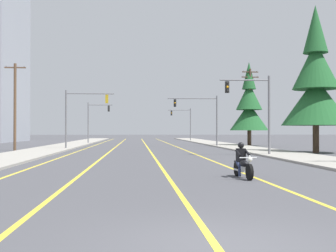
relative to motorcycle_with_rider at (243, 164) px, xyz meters
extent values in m
plane|color=#47474C|center=(-2.91, -9.78, -0.59)|extent=(400.00, 400.00, 0.00)
cube|color=yellow|center=(-3.02, 35.22, -0.58)|extent=(0.16, 100.00, 0.01)
cube|color=yellow|center=(-6.78, 35.22, -0.58)|extent=(0.16, 100.00, 0.01)
cube|color=yellow|center=(0.53, 35.22, -0.58)|extent=(0.16, 100.00, 0.01)
cube|color=yellow|center=(-9.79, 35.22, -0.58)|extent=(0.16, 100.00, 0.01)
cube|color=#9E998E|center=(7.28, 30.22, -0.52)|extent=(4.40, 110.00, 0.14)
cube|color=#9E998E|center=(-13.11, 30.22, -0.52)|extent=(4.40, 110.00, 0.14)
cylinder|color=black|center=(0.06, -0.82, -0.27)|extent=(0.16, 0.65, 0.64)
cylinder|color=black|center=(-0.05, 0.72, -0.27)|extent=(0.16, 0.65, 0.64)
cylinder|color=silver|center=(0.05, -0.72, 0.05)|extent=(0.09, 0.33, 0.68)
sphere|color=white|center=(0.06, -0.87, 0.23)|extent=(0.20, 0.20, 0.20)
cylinder|color=silver|center=(0.05, -0.67, 0.28)|extent=(0.70, 0.09, 0.04)
ellipsoid|color=black|center=(0.01, -0.17, 0.01)|extent=(0.36, 0.58, 0.28)
cube|color=silver|center=(0.00, -0.05, -0.22)|extent=(0.27, 0.46, 0.24)
cube|color=black|center=(-0.02, 0.27, -0.05)|extent=(0.32, 0.54, 0.12)
cube|color=black|center=(-0.04, 0.67, 0.03)|extent=(0.22, 0.37, 0.08)
cylinder|color=silver|center=(-0.16, 0.34, -0.29)|extent=(0.12, 0.55, 0.08)
cube|color=black|center=(-0.01, 0.23, 0.33)|extent=(0.38, 0.26, 0.56)
sphere|color=black|center=(-0.01, 0.21, 0.74)|extent=(0.26, 0.26, 0.26)
cylinder|color=navy|center=(0.14, 0.10, -0.05)|extent=(0.17, 0.45, 0.30)
cylinder|color=navy|center=(0.17, -0.08, -0.35)|extent=(0.12, 0.16, 0.35)
cylinder|color=black|center=(0.20, -0.02, 0.43)|extent=(0.14, 0.53, 0.27)
cylinder|color=navy|center=(-0.14, 0.08, -0.05)|extent=(0.17, 0.45, 0.30)
cylinder|color=navy|center=(-0.15, -0.10, -0.35)|extent=(0.12, 0.16, 0.35)
cylinder|color=black|center=(-0.20, -0.04, 0.43)|extent=(0.14, 0.53, 0.27)
cylinder|color=slate|center=(5.92, 14.74, 2.51)|extent=(0.18, 0.18, 6.20)
cylinder|color=slate|center=(4.00, 14.79, 5.26)|extent=(3.86, 0.21, 0.11)
cube|color=black|center=(2.65, 14.83, 4.71)|extent=(0.31, 0.25, 0.90)
sphere|color=black|center=(2.64, 14.67, 5.01)|extent=(0.18, 0.18, 0.18)
sphere|color=orange|center=(2.64, 14.67, 4.71)|extent=(0.18, 0.18, 0.18)
sphere|color=black|center=(2.64, 14.67, 4.41)|extent=(0.18, 0.18, 0.18)
cylinder|color=slate|center=(-11.67, 27.53, 2.51)|extent=(0.18, 0.18, 6.20)
cylinder|color=slate|center=(-9.18, 27.54, 5.26)|extent=(4.99, 0.13, 0.11)
cube|color=#B79319|center=(-7.43, 27.55, 4.71)|extent=(0.30, 0.24, 0.90)
sphere|color=black|center=(-7.43, 27.71, 5.01)|extent=(0.18, 0.18, 0.18)
sphere|color=orange|center=(-7.43, 27.71, 4.71)|extent=(0.18, 0.18, 0.18)
sphere|color=black|center=(-7.43, 27.71, 4.41)|extent=(0.18, 0.18, 0.18)
cylinder|color=slate|center=(5.44, 33.15, 2.51)|extent=(0.18, 0.18, 6.20)
cylinder|color=slate|center=(2.45, 33.32, 5.26)|extent=(5.99, 0.44, 0.11)
cube|color=black|center=(0.35, 33.43, 4.71)|extent=(0.31, 0.26, 0.90)
sphere|color=black|center=(0.34, 33.28, 5.01)|extent=(0.18, 0.18, 0.18)
sphere|color=orange|center=(0.34, 33.28, 4.71)|extent=(0.18, 0.18, 0.18)
sphere|color=black|center=(0.34, 33.28, 4.41)|extent=(0.18, 0.18, 0.18)
cylinder|color=slate|center=(-11.54, 46.70, 2.51)|extent=(0.18, 0.18, 6.20)
cylinder|color=slate|center=(-9.74, 46.66, 5.26)|extent=(3.61, 0.18, 0.11)
cube|color=black|center=(-8.48, 46.64, 4.71)|extent=(0.30, 0.25, 0.90)
sphere|color=black|center=(-8.47, 46.79, 5.01)|extent=(0.18, 0.18, 0.18)
sphere|color=orange|center=(-8.47, 46.79, 4.71)|extent=(0.18, 0.18, 0.18)
sphere|color=black|center=(-8.47, 46.79, 4.41)|extent=(0.18, 0.18, 0.18)
cylinder|color=slate|center=(5.93, 61.39, 2.51)|extent=(0.18, 0.18, 6.20)
cylinder|color=slate|center=(3.81, 61.53, 5.26)|extent=(4.24, 0.39, 0.11)
cube|color=black|center=(2.33, 61.63, 4.71)|extent=(0.32, 0.26, 0.90)
sphere|color=black|center=(2.32, 61.47, 5.01)|extent=(0.18, 0.18, 0.18)
sphere|color=orange|center=(2.32, 61.47, 4.71)|extent=(0.18, 0.18, 0.18)
sphere|color=black|center=(2.32, 61.47, 4.41)|extent=(0.18, 0.18, 0.18)
cylinder|color=brown|center=(-16.10, 24.72, 3.66)|extent=(0.26, 0.26, 8.49)
cube|color=brown|center=(-16.10, 24.72, 7.51)|extent=(2.04, 0.12, 0.12)
cylinder|color=slate|center=(-16.96, 24.72, 7.61)|extent=(0.08, 0.08, 0.12)
cylinder|color=slate|center=(-15.25, 24.72, 7.61)|extent=(0.08, 0.08, 0.12)
cylinder|color=#4C3828|center=(10.06, 34.88, 4.31)|extent=(0.26, 0.26, 9.78)
cube|color=#4C3828|center=(10.06, 34.88, 8.80)|extent=(2.04, 0.12, 0.12)
cylinder|color=slate|center=(9.20, 34.88, 8.90)|extent=(0.08, 0.08, 0.12)
cylinder|color=slate|center=(10.91, 34.88, 8.90)|extent=(0.08, 0.08, 0.12)
cube|color=#4C3828|center=(10.06, 34.88, 8.15)|extent=(2.18, 0.12, 0.12)
cylinder|color=slate|center=(9.14, 34.88, 8.25)|extent=(0.08, 0.08, 0.12)
cylinder|color=slate|center=(10.97, 34.88, 8.25)|extent=(0.08, 0.08, 0.12)
cylinder|color=#423023|center=(11.30, 18.46, 0.62)|extent=(0.54, 0.54, 2.41)
cone|color=#1E5628|center=(11.30, 18.46, 3.93)|extent=(5.89, 5.89, 4.22)
cone|color=#1E5628|center=(11.30, 18.46, 7.10)|extent=(4.00, 4.00, 4.22)
cone|color=#1E5628|center=(11.30, 18.46, 10.26)|extent=(2.12, 2.12, 4.22)
cylinder|color=#423023|center=(10.00, 35.26, 0.41)|extent=(0.44, 0.44, 1.99)
cone|color=#1E5628|center=(10.00, 35.26, 3.16)|extent=(4.88, 4.88, 3.50)
cone|color=#1E5628|center=(10.00, 35.26, 5.78)|extent=(3.32, 3.32, 3.50)
cone|color=#1E5628|center=(10.00, 35.26, 8.40)|extent=(1.76, 1.76, 3.50)
camera|label=1|loc=(-4.35, -16.76, 1.34)|focal=44.56mm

